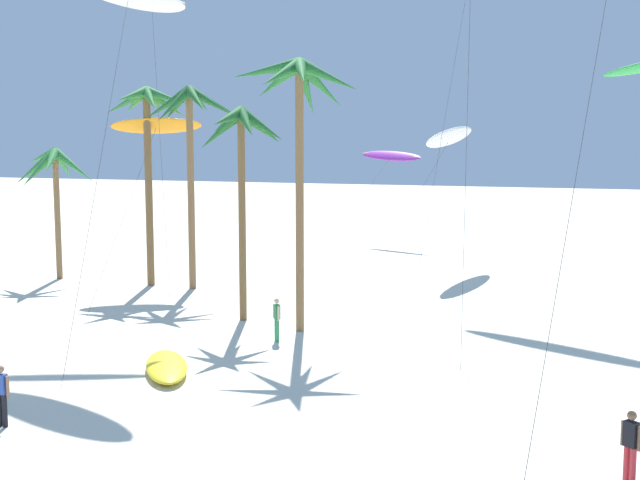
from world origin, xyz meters
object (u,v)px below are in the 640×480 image
object	(u,v)px
person_foreground_walker	(1,393)
person_far_watcher	(631,445)
palm_tree_4	(298,100)
flying_kite_5	(391,156)
palm_tree_3	(242,139)
palm_tree_2	(191,119)
palm_tree_0	(54,171)
flying_kite_4	(156,126)
person_mid_field	(277,318)
palm_tree_1	(148,121)
grounded_kite_1	(166,366)
flying_kite_3	(450,137)

from	to	relation	value
person_foreground_walker	person_far_watcher	world-z (taller)	person_far_watcher
palm_tree_4	flying_kite_5	distance (m)	30.62
palm_tree_3	flying_kite_5	bearing A→B (deg)	94.87
palm_tree_3	palm_tree_2	bearing A→B (deg)	135.94
palm_tree_0	flying_kite_4	world-z (taller)	flying_kite_4
flying_kite_5	person_mid_field	distance (m)	32.91
palm_tree_0	palm_tree_3	xyz separation A→B (m)	(14.93, -5.63, 1.69)
palm_tree_1	flying_kite_4	distance (m)	0.62
grounded_kite_1	person_foreground_walker	world-z (taller)	person_foreground_walker
palm_tree_2	person_foreground_walker	bearing A→B (deg)	-72.56
palm_tree_3	person_foreground_walker	size ratio (longest dim) A/B	5.43
palm_tree_1	flying_kite_4	size ratio (longest dim) A/B	1.06
grounded_kite_1	person_mid_field	xyz separation A→B (m)	(1.60, 5.23, 0.73)
flying_kite_3	person_far_watcher	xyz separation A→B (m)	(11.15, -29.75, -7.17)
palm_tree_0	palm_tree_2	bearing A→B (deg)	1.93
palm_tree_3	flying_kite_4	xyz separation A→B (m)	(-8.56, 6.37, 0.77)
palm_tree_3	palm_tree_4	size ratio (longest dim) A/B	0.84
person_far_watcher	palm_tree_2	bearing A→B (deg)	141.20
grounded_kite_1	person_far_watcher	xyz separation A→B (m)	(14.55, -3.68, 0.74)
flying_kite_5	flying_kite_4	bearing A→B (deg)	-105.05
palm_tree_4	flying_kite_5	bearing A→B (deg)	100.43
flying_kite_3	person_far_watcher	bearing A→B (deg)	-69.45
palm_tree_1	palm_tree_3	xyz separation A→B (m)	(8.73, -5.82, -1.00)
palm_tree_4	person_foreground_walker	bearing A→B (deg)	-102.10
palm_tree_0	palm_tree_2	xyz separation A→B (m)	(8.80, 0.30, 2.77)
palm_tree_1	palm_tree_2	bearing A→B (deg)	2.31
flying_kite_5	grounded_kite_1	world-z (taller)	flying_kite_5
palm_tree_4	person_foreground_walker	size ratio (longest dim) A/B	6.49
person_foreground_walker	flying_kite_3	bearing A→B (deg)	81.93
palm_tree_4	palm_tree_1	bearing A→B (deg)	150.00
person_far_watcher	flying_kite_3	bearing A→B (deg)	110.55
palm_tree_0	palm_tree_2	distance (m)	9.23
palm_tree_1	palm_tree_4	bearing A→B (deg)	-30.00
flying_kite_4	person_mid_field	xyz separation A→B (m)	(11.55, -9.26, -7.68)
palm_tree_4	grounded_kite_1	bearing A→B (deg)	-103.20
palm_tree_2	flying_kite_4	size ratio (longest dim) A/B	1.06
palm_tree_0	flying_kite_5	world-z (taller)	palm_tree_0
palm_tree_4	grounded_kite_1	xyz separation A→B (m)	(-1.67, -7.14, -9.16)
palm_tree_2	palm_tree_3	size ratio (longest dim) A/B	1.16
person_foreground_walker	person_mid_field	distance (m)	11.68
flying_kite_4	person_far_watcher	bearing A→B (deg)	-36.58
palm_tree_1	flying_kite_3	size ratio (longest dim) A/B	0.95
palm_tree_3	grounded_kite_1	xyz separation A→B (m)	(1.38, -8.12, -7.64)
person_far_watcher	flying_kite_4	bearing A→B (deg)	143.42
palm_tree_4	flying_kite_3	world-z (taller)	palm_tree_4
palm_tree_0	palm_tree_2	world-z (taller)	palm_tree_2
flying_kite_3	person_far_watcher	world-z (taller)	flying_kite_3
person_mid_field	person_far_watcher	xyz separation A→B (m)	(12.95, -8.91, 0.01)
person_foreground_walker	palm_tree_1	bearing A→B (deg)	114.03
palm_tree_4	palm_tree_3	bearing A→B (deg)	162.16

